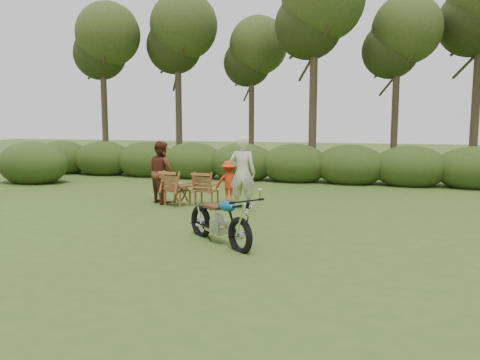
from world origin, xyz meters
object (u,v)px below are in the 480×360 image
(side_table, at_px, (180,195))
(adult_a, at_px, (242,209))
(cup, at_px, (179,184))
(motorcycle, at_px, (219,243))
(child, at_px, (229,203))
(lawn_chair_left, at_px, (178,205))
(adult_b, at_px, (162,203))
(lawn_chair_right, at_px, (207,204))

(side_table, xyz_separation_m, adult_a, (1.72, -0.03, -0.26))
(cup, bearing_deg, side_table, -26.73)
(motorcycle, bearing_deg, child, 144.36)
(lawn_chair_left, distance_m, side_table, 0.28)
(adult_b, bearing_deg, lawn_chair_right, -140.80)
(lawn_chair_left, height_order, adult_b, adult_b)
(lawn_chair_right, relative_size, cup, 7.49)
(cup, bearing_deg, child, 29.19)
(side_table, relative_size, child, 0.45)
(lawn_chair_right, height_order, adult_a, adult_a)
(lawn_chair_right, xyz_separation_m, child, (0.52, 0.37, 0.00))
(side_table, xyz_separation_m, child, (1.15, 0.67, -0.26))
(motorcycle, height_order, adult_a, adult_a)
(motorcycle, xyz_separation_m, adult_b, (-2.88, 3.58, 0.00))
(lawn_chair_right, height_order, lawn_chair_left, lawn_chair_left)
(motorcycle, xyz_separation_m, adult_a, (-0.52, 3.33, 0.00))
(side_table, relative_size, adult_a, 0.29)
(child, bearing_deg, lawn_chair_right, 24.93)
(motorcycle, bearing_deg, adult_a, 138.02)
(side_table, bearing_deg, child, 30.27)
(cup, xyz_separation_m, adult_b, (-0.61, 0.20, -0.57))
(side_table, height_order, adult_b, adult_b)
(motorcycle, relative_size, lawn_chair_left, 2.05)
(adult_b, height_order, child, adult_b)
(adult_b, bearing_deg, child, -130.54)
(child, bearing_deg, adult_b, 3.98)
(lawn_chair_right, relative_size, adult_b, 0.52)
(motorcycle, height_order, cup, cup)
(child, bearing_deg, side_table, 19.98)
(motorcycle, distance_m, adult_b, 4.59)
(motorcycle, bearing_deg, lawn_chair_left, 163.79)
(lawn_chair_left, height_order, adult_a, adult_a)
(cup, relative_size, child, 0.10)
(lawn_chair_right, xyz_separation_m, side_table, (-0.63, -0.30, 0.26))
(motorcycle, distance_m, lawn_chair_right, 4.00)
(lawn_chair_left, xyz_separation_m, child, (1.23, 0.66, 0.00))
(lawn_chair_left, relative_size, cup, 7.87)
(motorcycle, relative_size, cup, 16.17)
(adult_a, distance_m, adult_b, 2.37)
(motorcycle, xyz_separation_m, cup, (-2.27, 3.37, 0.57))
(cup, distance_m, adult_a, 1.84)
(cup, relative_size, adult_a, 0.06)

